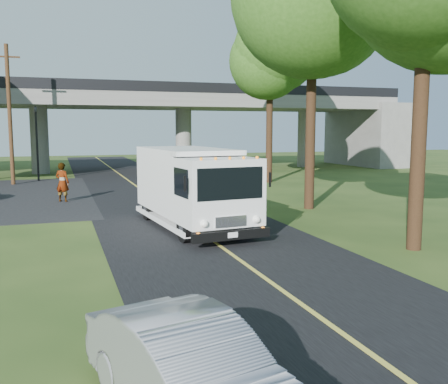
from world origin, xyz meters
name	(u,v)px	position (x,y,z in m)	size (l,w,h in m)	color
ground	(259,275)	(0.00, 0.00, 0.00)	(120.00, 120.00, 0.00)	#283E16
road	(172,212)	(0.00, 10.00, 0.01)	(7.00, 90.00, 0.02)	black
lane_line	(172,212)	(0.00, 10.00, 0.03)	(0.12, 90.00, 0.01)	gold
overpass	(114,118)	(0.00, 32.00, 4.56)	(54.00, 10.00, 7.30)	slate
traffic_signal	(37,135)	(-6.00, 26.00, 3.20)	(0.18, 0.22, 5.20)	black
utility_pole	(10,114)	(-7.50, 24.00, 4.59)	(1.60, 0.26, 9.00)	#472D19
tree_right_far	(274,58)	(9.21, 19.84, 8.30)	(5.77, 5.67, 10.99)	#382314
step_van	(193,185)	(-0.03, 6.34, 1.59)	(3.23, 7.18, 2.92)	white
silver_sedan	(191,372)	(-3.24, -5.57, 0.66)	(1.39, 3.98, 1.31)	#92939A
pedestrian	(62,182)	(-4.51, 14.79, 0.99)	(0.72, 0.47, 1.98)	gray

